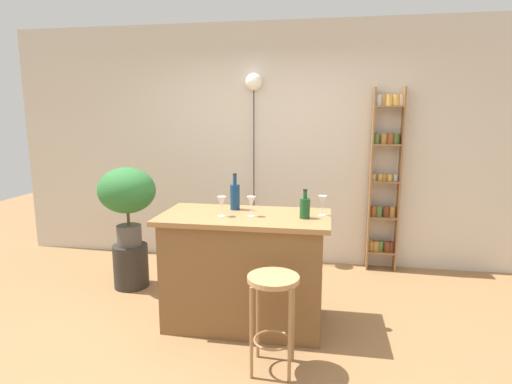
% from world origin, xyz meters
% --- Properties ---
extents(ground, '(12.00, 12.00, 0.00)m').
position_xyz_m(ground, '(0.00, 0.00, 0.00)').
color(ground, olive).
extents(back_wall, '(6.40, 0.10, 2.80)m').
position_xyz_m(back_wall, '(0.00, 1.95, 1.40)').
color(back_wall, beige).
rests_on(back_wall, ground).
extents(kitchen_counter, '(1.40, 0.72, 0.95)m').
position_xyz_m(kitchen_counter, '(0.00, 0.30, 0.48)').
color(kitchen_counter, brown).
rests_on(kitchen_counter, ground).
extents(bar_stool, '(0.35, 0.35, 0.69)m').
position_xyz_m(bar_stool, '(0.32, -0.34, 0.52)').
color(bar_stool, '#997047').
rests_on(bar_stool, ground).
extents(spice_shelf, '(0.33, 0.15, 2.05)m').
position_xyz_m(spice_shelf, '(1.29, 1.80, 1.06)').
color(spice_shelf, olive).
rests_on(spice_shelf, ground).
extents(plant_stool, '(0.35, 0.35, 0.44)m').
position_xyz_m(plant_stool, '(-1.32, 0.85, 0.22)').
color(plant_stool, '#2D2823').
rests_on(plant_stool, ground).
extents(potted_plant, '(0.58, 0.52, 0.80)m').
position_xyz_m(potted_plant, '(-1.32, 0.85, 0.98)').
color(potted_plant, '#514C47').
rests_on(potted_plant, plant_stool).
extents(bottle_olive_oil, '(0.08, 0.08, 0.32)m').
position_xyz_m(bottle_olive_oil, '(-0.12, 0.48, 1.07)').
color(bottle_olive_oil, navy).
rests_on(bottle_olive_oil, kitchen_counter).
extents(bottle_wine_red, '(0.08, 0.08, 0.23)m').
position_xyz_m(bottle_wine_red, '(0.49, 0.27, 1.04)').
color(bottle_wine_red, '#194C23').
rests_on(bottle_wine_red, kitchen_counter).
extents(wine_glass_left, '(0.07, 0.07, 0.16)m').
position_xyz_m(wine_glass_left, '(0.06, 0.26, 1.07)').
color(wine_glass_left, silver).
rests_on(wine_glass_left, kitchen_counter).
extents(wine_glass_center, '(0.07, 0.07, 0.16)m').
position_xyz_m(wine_glass_center, '(0.63, 0.39, 1.07)').
color(wine_glass_center, silver).
rests_on(wine_glass_center, kitchen_counter).
extents(wine_glass_right, '(0.07, 0.07, 0.16)m').
position_xyz_m(wine_glass_right, '(-0.17, 0.22, 1.07)').
color(wine_glass_right, silver).
rests_on(wine_glass_right, kitchen_counter).
extents(pendant_globe_light, '(0.19, 0.19, 2.22)m').
position_xyz_m(pendant_globe_light, '(-0.20, 1.84, 2.08)').
color(pendant_globe_light, black).
rests_on(pendant_globe_light, ground).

